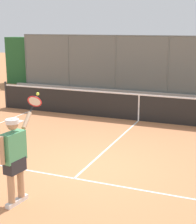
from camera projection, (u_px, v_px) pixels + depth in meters
The scene contains 5 objects.
ground_plane at pixel (86, 167), 8.31m from camera, with size 60.00×60.00×0.00m, color #C67A4C.
court_line_markings at pixel (67, 185), 7.38m from camera, with size 8.76×9.53×0.01m.
fence_backdrop at pixel (170, 67), 17.21m from camera, with size 18.76×1.37×2.83m.
tennis_net at pixel (139, 107), 12.30m from camera, with size 11.26×0.09×1.07m.
tennis_player at pixel (15, 155), 6.41m from camera, with size 0.36×1.40×1.94m.
Camera 1 is at (-3.16, 7.09, 3.25)m, focal length 56.46 mm.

